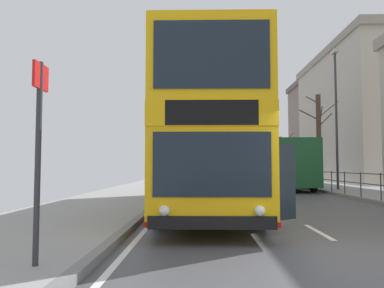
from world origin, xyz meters
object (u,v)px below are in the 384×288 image
(background_building_02, at_px, (366,116))
(street_lamp_far_side, at_px, (336,109))
(double_decker_bus_main, at_px, (206,140))
(bare_tree_far_02, at_px, (280,156))
(bare_tree_far_01, at_px, (319,137))
(bus_stop_sign_near, at_px, (39,139))
(background_building_01, at_px, (344,128))
(background_bus_far_lane, at_px, (282,164))

(background_building_02, bearing_deg, street_lamp_far_side, -119.56)
(double_decker_bus_main, xyz_separation_m, bare_tree_far_02, (8.51, 28.10, 0.23))
(bare_tree_far_01, xyz_separation_m, background_building_02, (7.32, 8.44, 2.79))
(bus_stop_sign_near, bearing_deg, background_building_01, 64.11)
(bare_tree_far_02, bearing_deg, double_decker_bus_main, -106.85)
(background_building_02, bearing_deg, background_building_01, 77.54)
(bus_stop_sign_near, bearing_deg, bare_tree_far_02, 72.93)
(street_lamp_far_side, relative_size, bare_tree_far_01, 1.21)
(bare_tree_far_02, bearing_deg, background_building_02, -29.38)
(double_decker_bus_main, relative_size, street_lamp_far_side, 1.38)
(double_decker_bus_main, distance_m, bare_tree_far_02, 29.36)
(double_decker_bus_main, bearing_deg, bare_tree_far_02, 73.15)
(double_decker_bus_main, bearing_deg, street_lamp_far_side, 50.03)
(background_bus_far_lane, xyz_separation_m, bus_stop_sign_near, (-7.71, -19.85, 0.17))
(bus_stop_sign_near, xyz_separation_m, bare_tree_far_01, (11.16, 22.88, 1.83))
(bus_stop_sign_near, height_order, bare_tree_far_01, bare_tree_far_01)
(double_decker_bus_main, height_order, bus_stop_sign_near, double_decker_bus_main)
(bus_stop_sign_near, relative_size, background_building_02, 0.15)
(background_building_02, bearing_deg, bare_tree_far_01, -130.96)
(bare_tree_far_01, bearing_deg, street_lamp_far_side, -98.21)
(bare_tree_far_02, height_order, background_building_01, background_building_01)
(background_bus_far_lane, height_order, background_building_02, background_building_02)
(background_building_01, bearing_deg, bus_stop_sign_near, -115.89)
(background_bus_far_lane, xyz_separation_m, bare_tree_far_02, (3.22, 15.72, 0.92))
(bare_tree_far_02, bearing_deg, street_lamp_far_side, -91.93)
(background_bus_far_lane, distance_m, background_building_01, 27.86)
(background_building_01, bearing_deg, double_decker_bus_main, -117.43)
(double_decker_bus_main, height_order, background_building_01, background_building_01)
(background_bus_far_lane, distance_m, bus_stop_sign_near, 21.30)
(street_lamp_far_side, relative_size, background_building_02, 0.46)
(background_bus_far_lane, distance_m, street_lamp_far_side, 5.11)
(bus_stop_sign_near, distance_m, background_building_02, 36.65)
(background_building_01, bearing_deg, background_bus_far_lane, -119.53)
(bus_stop_sign_near, relative_size, background_building_01, 0.21)
(background_bus_far_lane, bearing_deg, background_building_01, 60.47)
(double_decker_bus_main, distance_m, background_building_01, 41.05)
(background_bus_far_lane, relative_size, bare_tree_far_01, 1.43)
(double_decker_bus_main, relative_size, bare_tree_far_01, 1.68)
(bare_tree_far_01, bearing_deg, background_bus_far_lane, -138.78)
(street_lamp_far_side, distance_m, bare_tree_far_02, 18.85)
(bare_tree_far_02, xyz_separation_m, background_building_01, (10.30, 8.15, 3.94))
(bare_tree_far_01, bearing_deg, background_building_02, 49.04)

